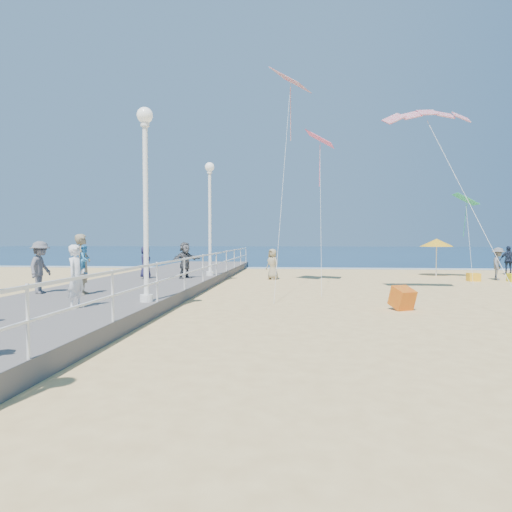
# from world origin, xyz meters

# --- Properties ---
(ground) EXTENTS (160.00, 160.00, 0.00)m
(ground) POSITION_xyz_m (0.00, 0.00, 0.00)
(ground) COLOR #E5C278
(ground) RESTS_ON ground
(ocean) EXTENTS (160.00, 90.00, 0.05)m
(ocean) POSITION_xyz_m (0.00, 65.00, 0.01)
(ocean) COLOR #0B2647
(ocean) RESTS_ON ground
(surf_line) EXTENTS (160.00, 1.20, 0.04)m
(surf_line) POSITION_xyz_m (0.00, 20.50, 0.03)
(surf_line) COLOR silver
(surf_line) RESTS_ON ground
(boardwalk) EXTENTS (5.00, 44.00, 0.40)m
(boardwalk) POSITION_xyz_m (-7.50, 0.00, 0.20)
(boardwalk) COLOR slate
(boardwalk) RESTS_ON ground
(railing) EXTENTS (0.05, 42.00, 0.55)m
(railing) POSITION_xyz_m (-5.05, 0.00, 1.25)
(railing) COLOR white
(railing) RESTS_ON boardwalk
(lamp_post_mid) EXTENTS (0.44, 0.44, 5.32)m
(lamp_post_mid) POSITION_xyz_m (-5.35, 0.00, 3.66)
(lamp_post_mid) COLOR white
(lamp_post_mid) RESTS_ON boardwalk
(lamp_post_far) EXTENTS (0.44, 0.44, 5.32)m
(lamp_post_far) POSITION_xyz_m (-5.35, 9.00, 3.66)
(lamp_post_far) COLOR white
(lamp_post_far) RESTS_ON boardwalk
(woman_holding_toddler) EXTENTS (0.45, 0.63, 1.60)m
(woman_holding_toddler) POSITION_xyz_m (-6.71, -1.28, 1.20)
(woman_holding_toddler) COLOR white
(woman_holding_toddler) RESTS_ON boardwalk
(toddler_held) EXTENTS (0.32, 0.39, 0.74)m
(toddler_held) POSITION_xyz_m (-6.56, -1.13, 1.62)
(toddler_held) COLOR #358DC8
(toddler_held) RESTS_ON boardwalk
(spectator_2) EXTENTS (0.69, 1.11, 1.67)m
(spectator_2) POSITION_xyz_m (-9.37, 1.59, 1.23)
(spectator_2) COLOR #5F5E63
(spectator_2) RESTS_ON boardwalk
(spectator_4) EXTENTS (0.59, 0.77, 1.42)m
(spectator_4) POSITION_xyz_m (-7.86, 7.19, 1.11)
(spectator_4) COLOR #1D1B3C
(spectator_4) RESTS_ON boardwalk
(spectator_5) EXTENTS (1.22, 1.49, 1.60)m
(spectator_5) POSITION_xyz_m (-6.14, 7.37, 1.20)
(spectator_5) COLOR #505255
(spectator_5) RESTS_ON boardwalk
(spectator_6) EXTENTS (0.56, 0.76, 1.89)m
(spectator_6) POSITION_xyz_m (-7.86, 1.39, 1.34)
(spectator_6) COLOR #817459
(spectator_6) RESTS_ON boardwalk
(beach_walker_a) EXTENTS (1.05, 1.26, 1.69)m
(beach_walker_a) POSITION_xyz_m (9.06, 12.33, 0.85)
(beach_walker_a) COLOR #5C5E62
(beach_walker_a) RESTS_ON ground
(beach_walker_b) EXTENTS (1.04, 0.51, 1.71)m
(beach_walker_b) POSITION_xyz_m (11.23, 16.11, 0.85)
(beach_walker_b) COLOR #192237
(beach_walker_b) RESTS_ON ground
(beach_walker_c) EXTENTS (0.92, 0.91, 1.61)m
(beach_walker_c) POSITION_xyz_m (-2.54, 11.64, 0.80)
(beach_walker_c) COLOR gray
(beach_walker_c) RESTS_ON ground
(box_kite) EXTENTS (0.81, 0.88, 0.74)m
(box_kite) POSITION_xyz_m (1.93, 1.74, 0.30)
(box_kite) COLOR red
(box_kite) RESTS_ON ground
(beach_umbrella) EXTENTS (1.90, 1.90, 2.14)m
(beach_umbrella) POSITION_xyz_m (6.68, 14.77, 1.91)
(beach_umbrella) COLOR white
(beach_umbrella) RESTS_ON ground
(beach_chair_right) EXTENTS (0.55, 0.55, 0.40)m
(beach_chair_right) POSITION_xyz_m (7.61, 11.68, 0.20)
(beach_chair_right) COLOR #FFAF1A
(beach_chair_right) RESTS_ON ground
(kite_parafoil) EXTENTS (3.20, 0.94, 0.65)m
(kite_parafoil) POSITION_xyz_m (3.60, 5.59, 6.87)
(kite_parafoil) COLOR red
(kite_diamond_pink) EXTENTS (1.42, 1.57, 0.71)m
(kite_diamond_pink) POSITION_xyz_m (-0.22, 9.28, 6.76)
(kite_diamond_pink) COLOR #FC5D91
(kite_diamond_green) EXTENTS (1.21, 1.35, 0.63)m
(kite_diamond_green) POSITION_xyz_m (7.68, 13.19, 4.25)
(kite_diamond_green) COLOR #219D67
(kite_diamond_redwhite) EXTENTS (1.86, 1.99, 0.88)m
(kite_diamond_redwhite) POSITION_xyz_m (-1.55, 7.87, 9.00)
(kite_diamond_redwhite) COLOR red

